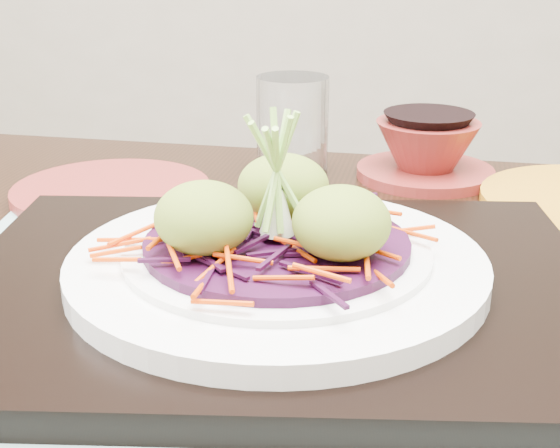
# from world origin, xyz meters

# --- Properties ---
(dining_table) EXTENTS (1.17, 0.84, 0.69)m
(dining_table) POSITION_xyz_m (-0.10, 0.02, 0.60)
(dining_table) COLOR black
(dining_table) RESTS_ON ground
(placemat) EXTENTS (0.53, 0.43, 0.00)m
(placemat) POSITION_xyz_m (-0.14, -0.02, 0.69)
(placemat) COLOR gray
(placemat) RESTS_ON dining_table
(serving_tray) EXTENTS (0.46, 0.36, 0.02)m
(serving_tray) POSITION_xyz_m (-0.14, -0.02, 0.70)
(serving_tray) COLOR black
(serving_tray) RESTS_ON placemat
(white_plate) EXTENTS (0.29, 0.29, 0.02)m
(white_plate) POSITION_xyz_m (-0.14, -0.02, 0.72)
(white_plate) COLOR white
(white_plate) RESTS_ON serving_tray
(cabbage_bed) EXTENTS (0.18, 0.18, 0.01)m
(cabbage_bed) POSITION_xyz_m (-0.14, -0.02, 0.74)
(cabbage_bed) COLOR #320A2A
(cabbage_bed) RESTS_ON white_plate
(carrot_julienne) EXTENTS (0.22, 0.22, 0.01)m
(carrot_julienne) POSITION_xyz_m (-0.14, -0.02, 0.74)
(carrot_julienne) COLOR #CC3803
(carrot_julienne) RESTS_ON cabbage_bed
(guacamole_scoops) EXTENTS (0.16, 0.14, 0.05)m
(guacamole_scoops) POSITION_xyz_m (-0.14, -0.02, 0.76)
(guacamole_scoops) COLOR olive
(guacamole_scoops) RESTS_ON cabbage_bed
(scallion_garnish) EXTENTS (0.07, 0.07, 0.10)m
(scallion_garnish) POSITION_xyz_m (-0.14, -0.02, 0.78)
(scallion_garnish) COLOR #8FCB51
(scallion_garnish) RESTS_ON cabbage_bed
(terracotta_side_plate) EXTENTS (0.23, 0.23, 0.01)m
(terracotta_side_plate) POSITION_xyz_m (-0.33, 0.20, 0.69)
(terracotta_side_plate) COLOR maroon
(terracotta_side_plate) RESTS_ON dining_table
(water_glass) EXTENTS (0.10, 0.10, 0.11)m
(water_glass) POSITION_xyz_m (-0.16, 0.29, 0.74)
(water_glass) COLOR white
(water_glass) RESTS_ON dining_table
(terracotta_bowl_set) EXTENTS (0.16, 0.16, 0.06)m
(terracotta_bowl_set) POSITION_xyz_m (-0.02, 0.30, 0.71)
(terracotta_bowl_set) COLOR maroon
(terracotta_bowl_set) RESTS_ON dining_table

